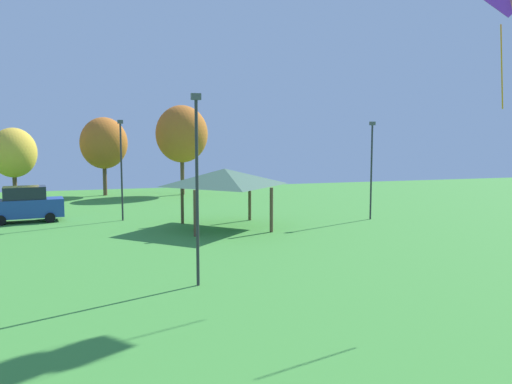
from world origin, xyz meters
The scene contains 8 objects.
parked_car_second_from_left centered at (-6.16, 40.44, 1.14)m, with size 4.82×2.34×2.31m.
park_pavilion centered at (5.69, 34.71, 3.08)m, with size 5.77×5.83×3.60m.
light_post_1 centered at (-0.11, 39.29, 3.69)m, with size 0.36×0.20×6.57m.
light_post_2 centered at (15.75, 35.02, 3.64)m, with size 0.36×0.20×6.47m.
light_post_3 centered at (1.77, 22.78, 4.00)m, with size 0.36×0.20×7.18m.
treeline_tree_2 centered at (-8.42, 53.91, 4.02)m, with size 3.91×3.91×6.19m.
treeline_tree_3 centered at (-0.85, 54.58, 4.80)m, with size 4.27×4.27×7.16m.
treeline_tree_4 centered at (6.08, 53.10, 5.62)m, with size 4.80×4.80×8.28m.
Camera 1 is at (-1.93, 3.03, 5.75)m, focal length 38.00 mm.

